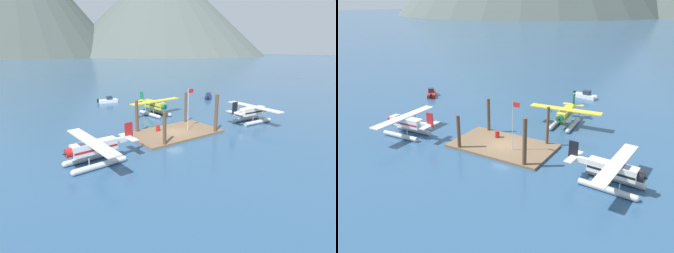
% 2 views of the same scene
% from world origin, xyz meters
% --- Properties ---
extents(ground_plane, '(1200.00, 1200.00, 0.00)m').
position_xyz_m(ground_plane, '(0.00, 0.00, 0.00)').
color(ground_plane, '#2D5175').
extents(dock_platform, '(12.65, 7.45, 0.30)m').
position_xyz_m(dock_platform, '(0.00, 0.00, 0.15)').
color(dock_platform, brown).
rests_on(dock_platform, ground).
extents(piling_near_left, '(0.44, 0.44, 4.41)m').
position_xyz_m(piling_near_left, '(-4.20, -3.38, 2.20)').
color(piling_near_left, brown).
rests_on(piling_near_left, ground).
extents(piling_near_right, '(0.47, 0.47, 5.68)m').
position_xyz_m(piling_near_right, '(4.83, -3.35, 2.84)').
color(piling_near_right, brown).
rests_on(piling_near_right, ground).
extents(piling_far_left, '(0.44, 0.44, 4.83)m').
position_xyz_m(piling_far_left, '(-4.29, 3.31, 2.41)').
color(piling_far_left, brown).
rests_on(piling_far_left, ground).
extents(piling_far_right, '(0.36, 0.36, 5.12)m').
position_xyz_m(piling_far_right, '(4.61, 3.18, 2.56)').
color(piling_far_right, brown).
rests_on(piling_far_right, ground).
extents(flagpole, '(0.95, 0.10, 6.21)m').
position_xyz_m(flagpole, '(1.95, -0.71, 4.15)').
color(flagpole, silver).
rests_on(flagpole, dock_platform).
extents(fuel_drum, '(0.62, 0.62, 0.88)m').
position_xyz_m(fuel_drum, '(-1.85, 1.64, 0.74)').
color(fuel_drum, '#AD1E19').
rests_on(fuel_drum, dock_platform).
extents(mooring_buoy, '(0.75, 0.75, 0.75)m').
position_xyz_m(mooring_buoy, '(16.19, 0.83, 0.38)').
color(mooring_buoy, orange).
rests_on(mooring_buoy, ground).
extents(mountain_ridge_east_peak, '(382.04, 382.04, 171.34)m').
position_xyz_m(mountain_ridge_east_peak, '(287.87, 413.32, 85.67)').
color(mountain_ridge_east_peak, '#4C5651').
rests_on(mountain_ridge_east_peak, ground).
extents(seaplane_white_port_aft, '(7.98, 10.46, 3.84)m').
position_xyz_m(seaplane_white_port_aft, '(-13.20, -3.38, 1.58)').
color(seaplane_white_port_aft, '#B7BABF').
rests_on(seaplane_white_port_aft, ground).
extents(seaplane_yellow_bow_right, '(10.48, 7.97, 3.84)m').
position_xyz_m(seaplane_yellow_bow_right, '(3.90, 11.08, 1.58)').
color(seaplane_yellow_bow_right, '#B7BABF').
rests_on(seaplane_yellow_bow_right, ground).
extents(seaplane_cream_stbd_aft, '(7.97, 10.48, 3.84)m').
position_xyz_m(seaplane_cream_stbd_aft, '(14.14, -2.69, 1.58)').
color(seaplane_cream_stbd_aft, '#B7BABF').
rests_on(seaplane_cream_stbd_aft, ground).
extents(boat_navy_open_east, '(4.11, 3.95, 1.50)m').
position_xyz_m(boat_navy_open_east, '(23.87, 17.46, 0.49)').
color(boat_navy_open_east, navy).
rests_on(boat_navy_open_east, ground).
extents(boat_white_open_north, '(4.86, 2.13, 1.50)m').
position_xyz_m(boat_white_open_north, '(1.78, 27.19, 0.49)').
color(boat_white_open_north, silver).
rests_on(boat_white_open_north, ground).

